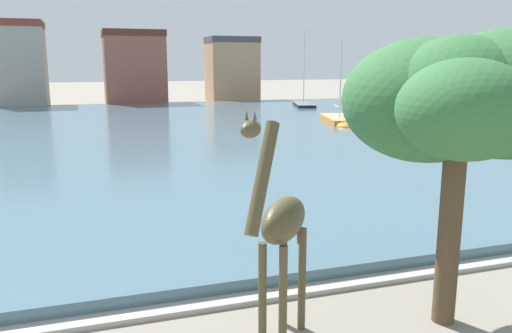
{
  "coord_description": "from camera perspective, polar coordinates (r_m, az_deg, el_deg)",
  "views": [
    {
      "loc": [
        -6.23,
        -2.74,
        5.31
      ],
      "look_at": [
        -1.44,
        11.79,
        2.2
      ],
      "focal_mm": 35.91,
      "sensor_mm": 36.0,
      "label": 1
    }
  ],
  "objects": [
    {
      "name": "shade_tree",
      "position": [
        10.84,
        21.99,
        7.0
      ],
      "size": [
        4.47,
        4.66,
        5.96
      ],
      "color": "brown",
      "rests_on": "ground"
    },
    {
      "name": "giraffe_statue",
      "position": [
        9.5,
        2.81,
        -6.68
      ],
      "size": [
        2.05,
        2.2,
        4.6
      ],
      "color": "#4C4228",
      "rests_on": "ground"
    },
    {
      "name": "harbor_water",
      "position": [
        38.72,
        -8.85,
        3.77
      ],
      "size": [
        88.5,
        54.67,
        0.41
      ],
      "primitive_type": "cube",
      "color": "#476675",
      "rests_on": "ground"
    },
    {
      "name": "townhouse_tall_gabled",
      "position": [
        67.61,
        -24.82,
        10.25
      ],
      "size": [
        5.84,
        6.75,
        10.14
      ],
      "color": "gray",
      "rests_on": "ground"
    },
    {
      "name": "townhouse_corner_house",
      "position": [
        72.86,
        -2.68,
        10.77
      ],
      "size": [
        6.8,
        5.41,
        8.82
      ],
      "color": "tan",
      "rests_on": "ground"
    },
    {
      "name": "sailboat_orange",
      "position": [
        43.33,
        9.3,
        4.88
      ],
      "size": [
        3.66,
        7.4,
        7.12
      ],
      "color": "orange",
      "rests_on": "ground"
    },
    {
      "name": "townhouse_wide_warehouse",
      "position": [
        67.9,
        -13.4,
        10.63
      ],
      "size": [
        7.51,
        6.77,
        9.3
      ],
      "color": "#8E5142",
      "rests_on": "ground"
    },
    {
      "name": "quay_edge_coping",
      "position": [
        13.12,
        12.14,
        -12.38
      ],
      "size": [
        88.5,
        0.5,
        0.12
      ],
      "primitive_type": "cube",
      "color": "#ADA89E",
      "rests_on": "ground"
    },
    {
      "name": "sailboat_black",
      "position": [
        60.25,
        5.28,
        6.77
      ],
      "size": [
        3.74,
        7.21,
        9.06
      ],
      "color": "black",
      "rests_on": "ground"
    }
  ]
}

